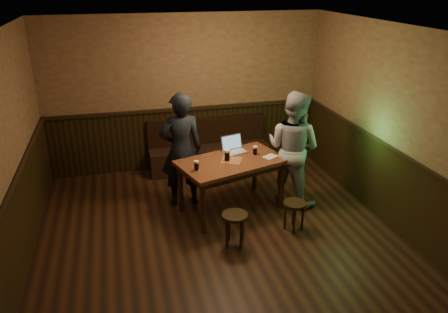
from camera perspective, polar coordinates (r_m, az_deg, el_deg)
name	(u,v)px	position (r m, az deg, el deg)	size (l,w,h in m)	color
room	(223,164)	(5.46, -0.16, -0.96)	(5.04, 6.04, 2.84)	black
bench	(209,153)	(8.15, -1.99, 0.49)	(2.20, 0.50, 0.95)	black
pub_table	(232,167)	(6.54, 1.00, -1.37)	(1.75, 1.31, 0.84)	#592A19
stool_left	(235,220)	(5.84, 1.43, -8.35)	(0.45, 0.45, 0.47)	black
stool_right	(294,208)	(6.27, 9.18, -6.65)	(0.41, 0.41, 0.44)	black
pint_left	(196,166)	(6.15, -3.62, -1.19)	(0.09, 0.09, 0.15)	#A11913
pint_mid	(227,155)	(6.45, 0.41, 0.16)	(0.11, 0.11, 0.17)	#A11913
pint_right	(255,151)	(6.68, 4.08, 0.78)	(0.09, 0.09, 0.14)	#A11913
laptop	(234,148)	(6.80, 1.26, 1.17)	(0.41, 0.36, 0.25)	silver
menu	(270,156)	(6.66, 6.06, 0.00)	(0.22, 0.15, 0.00)	silver
person_suit	(181,150)	(6.70, -5.60, 0.84)	(0.66, 0.43, 1.81)	black
person_grey	(293,148)	(6.82, 8.99, 1.07)	(0.88, 0.69, 1.81)	gray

